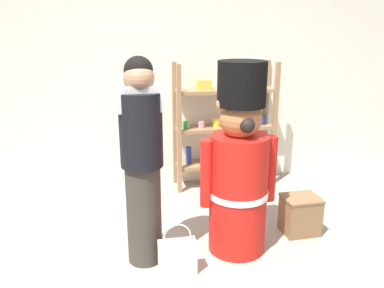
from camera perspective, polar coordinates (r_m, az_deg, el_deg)
ground_plane at (r=3.27m, az=3.87°, el=-19.42°), size 6.40×6.40×0.00m
back_wall at (r=4.83m, az=-3.17°, el=9.20°), size 6.40×0.12×2.60m
merchandise_shelf at (r=4.87m, az=4.70°, el=2.76°), size 1.22×0.35×1.51m
teddy_bear_guard at (r=3.41m, az=6.69°, el=-3.55°), size 0.67×0.52×1.65m
person_shopper at (r=3.20m, az=-7.13°, el=-2.16°), size 0.35×0.34×1.70m
shopping_bag at (r=3.31m, az=-2.08°, el=-15.66°), size 0.30×0.12×0.44m
display_crate at (r=4.01m, az=15.13°, el=-9.67°), size 0.34×0.29×0.37m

